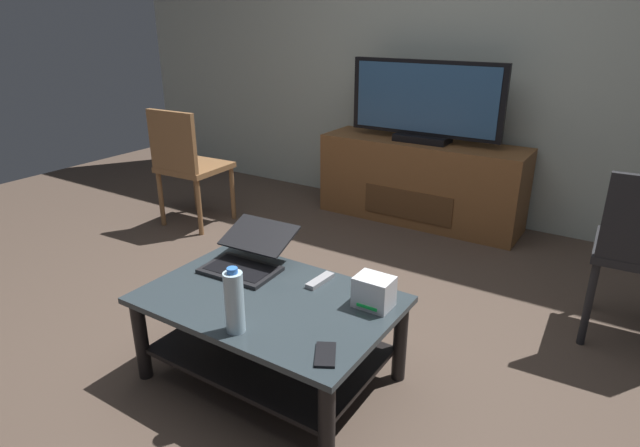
{
  "coord_description": "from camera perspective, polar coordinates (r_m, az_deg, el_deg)",
  "views": [
    {
      "loc": [
        1.33,
        -1.75,
        1.49
      ],
      "look_at": [
        0.04,
        0.24,
        0.55
      ],
      "focal_mm": 29.37,
      "sensor_mm": 36.0,
      "label": 1
    }
  ],
  "objects": [
    {
      "name": "cell_phone",
      "position": [
        1.86,
        0.59,
        -14.09
      ],
      "size": [
        0.13,
        0.16,
        0.01
      ],
      "primitive_type": "cube",
      "rotation": [
        0.0,
        0.0,
        0.51
      ],
      "color": "black",
      "rests_on": "coffee_table"
    },
    {
      "name": "television",
      "position": [
        3.95,
        11.34,
        12.7
      ],
      "size": [
        1.15,
        0.2,
        0.58
      ],
      "color": "black",
      "rests_on": "media_cabinet"
    },
    {
      "name": "tv_remote",
      "position": [
        2.31,
        0.0,
        -6.23
      ],
      "size": [
        0.05,
        0.16,
        0.02
      ],
      "primitive_type": "cube",
      "rotation": [
        0.0,
        0.0,
        -0.07
      ],
      "color": "#99999E",
      "rests_on": "coffee_table"
    },
    {
      "name": "media_cabinet",
      "position": [
        4.1,
        10.85,
        4.52
      ],
      "size": [
        1.55,
        0.45,
        0.63
      ],
      "color": "brown",
      "rests_on": "ground"
    },
    {
      "name": "ground_plane",
      "position": [
        2.66,
        -3.68,
        -12.59
      ],
      "size": [
        7.68,
        7.68,
        0.0
      ],
      "primitive_type": "plane",
      "color": "#4C3D33"
    },
    {
      "name": "coffee_table",
      "position": [
        2.27,
        -5.52,
        -10.71
      ],
      "size": [
        1.04,
        0.69,
        0.4
      ],
      "color": "#2D383D",
      "rests_on": "ground"
    },
    {
      "name": "laptop",
      "position": [
        2.45,
        -7.85,
        -3.48
      ],
      "size": [
        0.36,
        0.39,
        0.17
      ],
      "color": "black",
      "rests_on": "coffee_table"
    },
    {
      "name": "router_box",
      "position": [
        2.12,
        5.89,
        -7.41
      ],
      "size": [
        0.15,
        0.12,
        0.13
      ],
      "color": "silver",
      "rests_on": "coffee_table"
    },
    {
      "name": "back_wall",
      "position": [
        4.2,
        15.24,
        19.66
      ],
      "size": [
        6.4,
        0.12,
        2.8
      ],
      "primitive_type": "cube",
      "color": "#A8B2A8",
      "rests_on": "ground"
    },
    {
      "name": "water_bottle_near",
      "position": [
        1.95,
        -9.32,
        -8.4
      ],
      "size": [
        0.07,
        0.07,
        0.26
      ],
      "color": "silver",
      "rests_on": "coffee_table"
    },
    {
      "name": "side_chair",
      "position": [
        3.99,
        -14.35,
        6.54
      ],
      "size": [
        0.46,
        0.46,
        0.89
      ],
      "color": "brown",
      "rests_on": "ground"
    }
  ]
}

